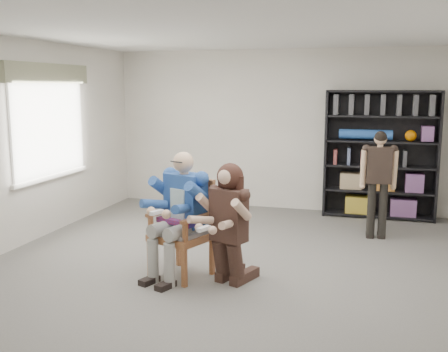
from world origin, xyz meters
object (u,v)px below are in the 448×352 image
(standing_man, at_px, (378,185))
(seated_man, at_px, (181,214))
(armchair, at_px, (181,229))
(kneeling_woman, at_px, (227,226))
(bookshelf, at_px, (380,155))

(standing_man, bearing_deg, seated_man, -141.41)
(armchair, bearing_deg, standing_man, 66.00)
(armchair, distance_m, kneeling_woman, 0.60)
(bookshelf, relative_size, standing_man, 1.35)
(armchair, bearing_deg, kneeling_woman, 8.79)
(armchair, distance_m, bookshelf, 4.14)
(kneeling_woman, bearing_deg, bookshelf, 86.57)
(seated_man, xyz_separation_m, standing_man, (2.15, 2.19, 0.05))
(standing_man, bearing_deg, armchair, -141.41)
(armchair, xyz_separation_m, seated_man, (0.00, -0.00, 0.17))
(armchair, bearing_deg, bookshelf, 78.48)
(armchair, xyz_separation_m, kneeling_woman, (0.58, -0.12, 0.11))
(kneeling_woman, distance_m, bookshelf, 3.96)
(armchair, height_order, seated_man, seated_man)
(armchair, xyz_separation_m, standing_man, (2.15, 2.19, 0.22))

